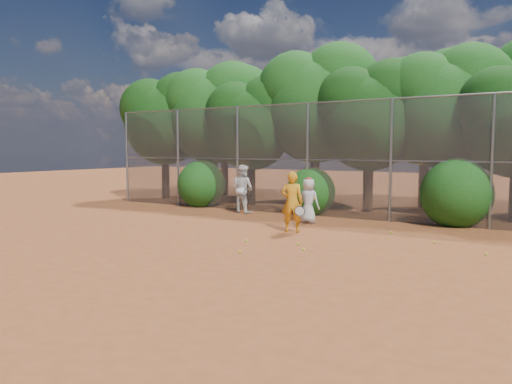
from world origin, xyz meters
The scene contains 24 objects.
ground centered at (0.00, 0.00, 0.00)m, with size 80.00×80.00×0.00m, color brown.
fence_back centered at (-0.12, 6.00, 2.05)m, with size 20.05×0.09×4.03m.
tree_0 centered at (-9.44, 8.04, 3.93)m, with size 4.38×3.81×6.00m.
tree_1 centered at (-6.94, 8.54, 4.16)m, with size 4.64×4.03×6.35m.
tree_2 centered at (-4.45, 7.83, 3.58)m, with size 3.99×3.47×5.47m.
tree_3 centered at (-1.94, 8.84, 4.40)m, with size 4.89×4.26×6.70m.
tree_4 centered at (0.55, 8.24, 3.76)m, with size 4.19×3.64×5.73m.
tree_5 centered at (3.06, 9.04, 4.05)m, with size 4.51×3.92×6.17m.
tree_9 centered at (-7.94, 10.84, 4.34)m, with size 4.83×4.20×6.62m.
tree_10 centered at (-2.93, 11.05, 4.63)m, with size 5.15×4.48×7.06m.
tree_11 centered at (2.06, 10.64, 4.16)m, with size 4.64×4.03×6.35m.
bush_0 centered at (-6.00, 6.30, 1.00)m, with size 2.00×2.00×2.00m, color #144812.
bush_1 centered at (-1.00, 6.30, 0.90)m, with size 1.80×1.80×1.80m, color #144812.
bush_2 centered at (4.00, 6.30, 1.10)m, with size 2.20×2.20×2.20m, color #144812.
player_yellow centered at (0.22, 2.49, 0.87)m, with size 0.89×0.66×1.75m.
player_teen centered at (-0.12, 4.29, 0.73)m, with size 0.73×0.50×1.47m.
player_white centered at (-3.37, 5.40, 0.90)m, with size 0.94×0.80×1.79m.
ball_0 centered at (1.27, 0.80, 0.03)m, with size 0.07×0.07×0.07m, color yellow.
ball_1 centered at (2.73, 3.71, 0.03)m, with size 0.07×0.07×0.07m, color yellow.
ball_2 centered at (0.55, -0.72, 0.03)m, with size 0.07×0.07×0.07m, color yellow.
ball_3 centered at (5.40, 1.95, 0.03)m, with size 0.07×0.07×0.07m, color yellow.
ball_4 centered at (1.68, 0.28, 0.03)m, with size 0.07×0.07×0.07m, color yellow.
ball_5 centered at (4.11, 2.80, 0.03)m, with size 0.07×0.07×0.07m, color yellow.
ball_6 centered at (-0.05, 0.49, 0.03)m, with size 0.07×0.07×0.07m, color yellow.
Camera 1 is at (6.77, -10.14, 2.40)m, focal length 35.00 mm.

